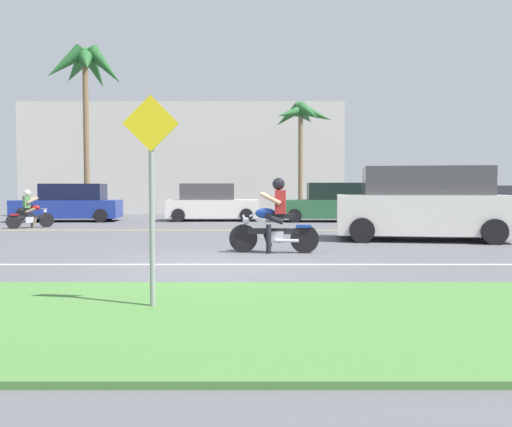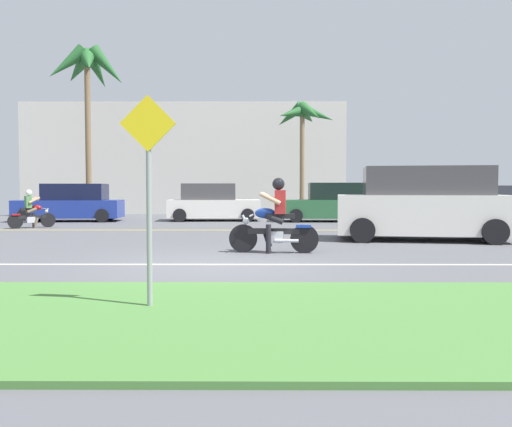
% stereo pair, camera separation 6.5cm
% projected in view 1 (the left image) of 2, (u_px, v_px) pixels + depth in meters
% --- Properties ---
extents(ground, '(56.00, 30.00, 0.04)m').
position_uv_depth(ground, '(231.00, 247.00, 12.55)').
color(ground, '#545459').
extents(grass_median, '(56.00, 3.80, 0.06)m').
position_uv_depth(grass_median, '(197.00, 317.00, 5.46)').
color(grass_median, '#477A38').
rests_on(grass_median, ground).
extents(lane_line_near, '(50.40, 0.12, 0.01)m').
position_uv_depth(lane_line_near, '(222.00, 264.00, 9.49)').
color(lane_line_near, silver).
rests_on(lane_line_near, ground).
extents(lane_line_far, '(50.40, 0.12, 0.01)m').
position_uv_depth(lane_line_far, '(238.00, 230.00, 17.49)').
color(lane_line_far, yellow).
rests_on(lane_line_far, ground).
extents(motorcyclist, '(1.92, 0.63, 1.61)m').
position_uv_depth(motorcyclist, '(275.00, 221.00, 11.23)').
color(motorcyclist, black).
rests_on(motorcyclist, ground).
extents(suv_nearby, '(4.77, 2.67, 1.96)m').
position_uv_depth(suv_nearby, '(423.00, 205.00, 14.04)').
color(suv_nearby, white).
rests_on(suv_nearby, ground).
extents(parked_car_0, '(4.45, 2.17, 1.60)m').
position_uv_depth(parked_car_0, '(70.00, 204.00, 22.29)').
color(parked_car_0, navy).
rests_on(parked_car_0, ground).
extents(parked_car_1, '(4.03, 2.16, 1.61)m').
position_uv_depth(parked_car_1, '(212.00, 203.00, 22.79)').
color(parked_car_1, white).
rests_on(parked_car_1, ground).
extents(parked_car_2, '(4.52, 1.94, 1.64)m').
position_uv_depth(parked_car_2, '(334.00, 204.00, 22.20)').
color(parked_car_2, '#2D663D').
rests_on(parked_car_2, ground).
extents(parked_car_3, '(3.80, 2.19, 1.51)m').
position_uv_depth(parked_car_3, '(495.00, 206.00, 20.71)').
color(parked_car_3, '#8C939E').
rests_on(parked_car_3, ground).
extents(palm_tree_0, '(3.85, 4.02, 8.31)m').
position_uv_depth(palm_tree_0, '(86.00, 72.00, 25.19)').
color(palm_tree_0, brown).
rests_on(palm_tree_0, ground).
extents(palm_tree_1, '(2.99, 3.07, 5.59)m').
position_uv_depth(palm_tree_1, '(302.00, 119.00, 25.11)').
color(palm_tree_1, '#846B4C').
rests_on(palm_tree_1, ground).
extents(motorcyclist_distant, '(1.30, 1.08, 1.35)m').
position_uv_depth(motorcyclist_distant, '(30.00, 212.00, 18.45)').
color(motorcyclist_distant, black).
rests_on(motorcyclist_distant, ground).
extents(street_sign, '(0.62, 0.06, 2.40)m').
position_uv_depth(street_sign, '(152.00, 180.00, 5.81)').
color(street_sign, gray).
rests_on(street_sign, ground).
extents(building_far, '(17.77, 4.00, 6.11)m').
position_uv_depth(building_far, '(186.00, 160.00, 30.39)').
color(building_far, beige).
rests_on(building_far, ground).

